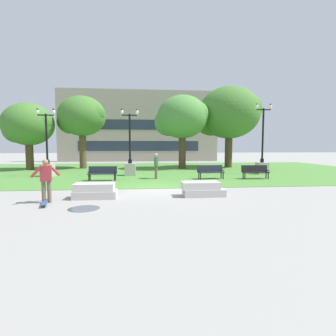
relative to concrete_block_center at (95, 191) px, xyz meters
name	(u,v)px	position (x,y,z in m)	size (l,w,h in m)	color
ground_plane	(158,189)	(2.81, 2.16, -0.31)	(140.00, 140.00, 0.00)	gray
grass_lawn	(151,171)	(2.81, 12.16, -0.30)	(40.00, 20.00, 0.02)	#4C8438
concrete_block_center	(95,191)	(0.00, 0.00, 0.00)	(1.80, 0.90, 0.64)	#BCB7B2
concrete_block_left	(202,189)	(4.67, 0.02, 0.00)	(1.88, 0.90, 0.64)	#BCB7B2
person_skateboarder	(46,178)	(-1.71, -0.77, 0.66)	(0.97, 0.65, 1.71)	brown
skateboard	(44,203)	(-1.64, -1.25, -0.22)	(0.50, 1.03, 0.14)	#2D4C75
puddle	(84,209)	(-0.05, -1.90, -0.30)	(1.12, 1.12, 0.01)	#47515B
park_bench_near_left	(102,172)	(-0.52, 5.62, 0.23)	(1.82, 0.61, 0.90)	#1E232D
park_bench_near_right	(255,171)	(9.55, 5.56, 0.23)	(1.80, 0.54, 0.90)	black
park_bench_far_left	(210,171)	(6.57, 5.86, 0.23)	(1.85, 0.76, 0.90)	#1E232D
lamp_post_left	(48,163)	(-4.83, 8.38, 0.71)	(1.32, 0.80, 4.89)	#ADA89E
lamp_post_right	(130,162)	(1.10, 8.36, 0.72)	(1.32, 0.80, 4.94)	#ADA89E
lamp_post_center	(262,160)	(11.36, 8.39, 0.81)	(1.32, 0.80, 5.48)	#ADA89E
tree_near_right	(228,114)	(10.71, 14.86, 5.18)	(6.45, 6.14, 8.16)	#4C3823
tree_near_left	(28,125)	(-8.36, 13.87, 3.80)	(4.72, 4.50, 6.07)	#4C3823
tree_far_right	(81,117)	(-3.83, 14.99, 4.70)	(4.74, 4.51, 6.99)	brown
tree_far_left	(182,118)	(5.79, 13.87, 4.60)	(5.08, 4.83, 7.03)	#4C3823
person_bystander_near_lawn	(156,164)	(2.93, 6.25, 0.68)	(0.27, 0.81, 1.71)	brown
building_facade_distant	(139,126)	(1.57, 26.66, 4.72)	(22.63, 1.03, 10.07)	gray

